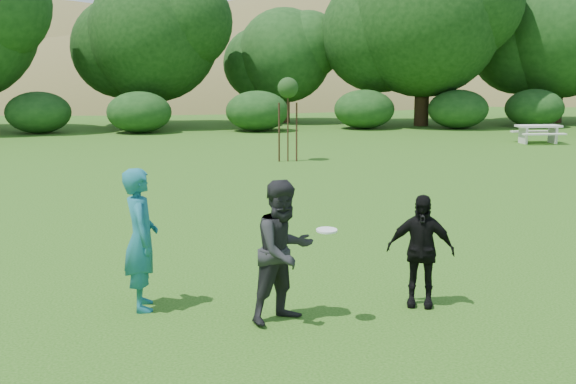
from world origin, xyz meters
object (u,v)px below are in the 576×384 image
picnic_table (538,131)px  player_grey (284,251)px  player_teal (141,239)px  sapling (288,90)px  player_black (420,250)px

picnic_table → player_grey: bearing=-123.1°
player_teal → sapling: bearing=-22.4°
sapling → picnic_table: 11.99m
player_black → sapling: size_ratio=0.55×
player_teal → picnic_table: 23.99m
player_grey → player_black: size_ratio=1.19×
player_teal → player_black: 3.84m
picnic_table → player_black: bearing=-119.4°
player_teal → sapling: size_ratio=0.69×
player_teal → picnic_table: (14.70, 18.95, -0.46)m
player_grey → picnic_table: (12.82, 19.66, -0.42)m
player_teal → picnic_table: player_teal is taller
player_teal → player_grey: 2.01m
player_teal → sapling: (3.68, 14.62, 1.44)m
player_grey → sapling: (1.80, 15.33, 1.48)m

